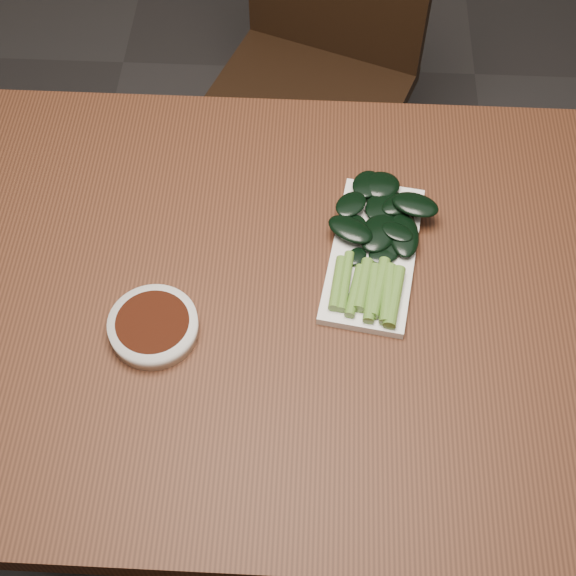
{
  "coord_description": "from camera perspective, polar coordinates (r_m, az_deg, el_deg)",
  "views": [
    {
      "loc": [
        0.07,
        -0.63,
        1.73
      ],
      "look_at": [
        0.03,
        0.0,
        0.76
      ],
      "focal_mm": 50.0,
      "sensor_mm": 36.0,
      "label": 1
    }
  ],
  "objects": [
    {
      "name": "ground",
      "position": [
        1.84,
        -1.09,
        -13.11
      ],
      "size": [
        6.0,
        6.0,
        0.0
      ],
      "primitive_type": "plane",
      "color": "#2E2B2B",
      "rests_on": "ground"
    },
    {
      "name": "table",
      "position": [
        1.23,
        -1.59,
        -2.1
      ],
      "size": [
        1.4,
        0.8,
        0.75
      ],
      "color": "#472414",
      "rests_on": "ground"
    },
    {
      "name": "chair_far",
      "position": [
        1.88,
        1.94,
        15.39
      ],
      "size": [
        0.54,
        0.54,
        0.89
      ],
      "rotation": [
        0.0,
        0.0,
        -0.35
      ],
      "color": "black",
      "rests_on": "ground"
    },
    {
      "name": "sauce_bowl",
      "position": [
        1.14,
        -9.54,
        -2.71
      ],
      "size": [
        0.13,
        0.13,
        0.03
      ],
      "color": "white",
      "rests_on": "table"
    },
    {
      "name": "serving_plate",
      "position": [
        1.21,
        6.08,
        2.42
      ],
      "size": [
        0.16,
        0.28,
        0.01
      ],
      "rotation": [
        0.0,
        0.0,
        -0.15
      ],
      "color": "white",
      "rests_on": "table"
    },
    {
      "name": "gai_lan",
      "position": [
        1.2,
        6.53,
        3.5
      ],
      "size": [
        0.18,
        0.29,
        0.03
      ],
      "color": "#5A862E",
      "rests_on": "serving_plate"
    }
  ]
}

